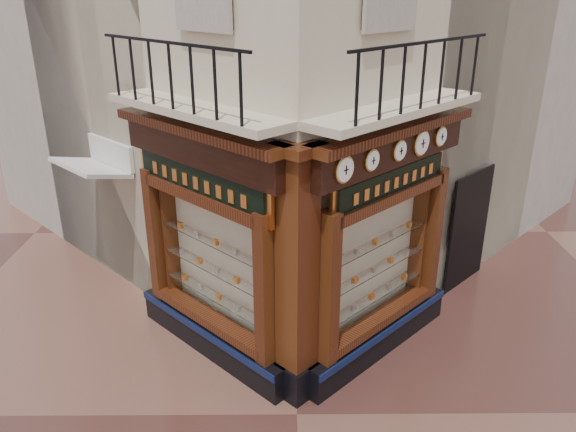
{
  "coord_description": "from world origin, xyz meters",
  "views": [
    {
      "loc": [
        -0.18,
        -6.5,
        5.88
      ],
      "look_at": [
        -0.12,
        2.0,
        2.34
      ],
      "focal_mm": 35.0,
      "sensor_mm": 36.0,
      "label": 1
    }
  ],
  "objects_px": {
    "clock_a": "(344,170)",
    "signboard_left": "(199,182)",
    "signboard_right": "(393,182)",
    "clock_b": "(372,160)",
    "clock_c": "(399,150)",
    "corner_pilaster": "(297,282)",
    "clock_d": "(421,143)",
    "awning": "(108,290)",
    "clock_e": "(440,136)"
  },
  "relations": [
    {
      "from": "clock_a",
      "to": "signboard_left",
      "type": "xyz_separation_m",
      "value": [
        -2.07,
        1.01,
        -0.52
      ]
    },
    {
      "from": "clock_a",
      "to": "signboard_right",
      "type": "xyz_separation_m",
      "value": [
        0.85,
        1.01,
        -0.52
      ]
    },
    {
      "from": "corner_pilaster",
      "to": "clock_a",
      "type": "distance_m",
      "value": 1.78
    },
    {
      "from": "clock_b",
      "to": "signboard_right",
      "type": "height_order",
      "value": "clock_b"
    },
    {
      "from": "clock_a",
      "to": "clock_b",
      "type": "distance_m",
      "value": 0.6
    },
    {
      "from": "awning",
      "to": "corner_pilaster",
      "type": "bearing_deg",
      "value": -174.21
    },
    {
      "from": "clock_b",
      "to": "awning",
      "type": "distance_m",
      "value": 6.64
    },
    {
      "from": "clock_c",
      "to": "corner_pilaster",
      "type": "bearing_deg",
      "value": 165.9
    },
    {
      "from": "clock_a",
      "to": "clock_c",
      "type": "xyz_separation_m",
      "value": [
        0.9,
        0.9,
        0.0
      ]
    },
    {
      "from": "clock_c",
      "to": "clock_a",
      "type": "bearing_deg",
      "value": 180.0
    },
    {
      "from": "clock_d",
      "to": "signboard_left",
      "type": "relative_size",
      "value": 0.18
    },
    {
      "from": "awning",
      "to": "signboard_left",
      "type": "bearing_deg",
      "value": -176.7
    },
    {
      "from": "corner_pilaster",
      "to": "clock_d",
      "type": "xyz_separation_m",
      "value": [
        1.92,
        1.31,
        1.67
      ]
    },
    {
      "from": "corner_pilaster",
      "to": "clock_e",
      "type": "xyz_separation_m",
      "value": [
        2.31,
        1.71,
        1.67
      ]
    },
    {
      "from": "clock_d",
      "to": "clock_e",
      "type": "bearing_deg",
      "value": -0.0
    },
    {
      "from": "clock_a",
      "to": "clock_c",
      "type": "height_order",
      "value": "clock_a"
    },
    {
      "from": "signboard_right",
      "to": "clock_e",
      "type": "bearing_deg",
      "value": -5.76
    },
    {
      "from": "awning",
      "to": "clock_d",
      "type": "bearing_deg",
      "value": -152.55
    },
    {
      "from": "corner_pilaster",
      "to": "clock_a",
      "type": "height_order",
      "value": "corner_pilaster"
    },
    {
      "from": "corner_pilaster",
      "to": "clock_d",
      "type": "relative_size",
      "value": 9.72
    },
    {
      "from": "clock_d",
      "to": "corner_pilaster",
      "type": "bearing_deg",
      "value": 169.41
    },
    {
      "from": "clock_a",
      "to": "signboard_left",
      "type": "bearing_deg",
      "value": 108.95
    },
    {
      "from": "signboard_right",
      "to": "corner_pilaster",
      "type": "bearing_deg",
      "value": 169.75
    },
    {
      "from": "corner_pilaster",
      "to": "signboard_right",
      "type": "xyz_separation_m",
      "value": [
        1.46,
        1.01,
        1.15
      ]
    },
    {
      "from": "corner_pilaster",
      "to": "signboard_left",
      "type": "xyz_separation_m",
      "value": [
        -1.46,
        1.01,
        1.15
      ]
    },
    {
      "from": "clock_c",
      "to": "signboard_left",
      "type": "distance_m",
      "value": 3.01
    },
    {
      "from": "corner_pilaster",
      "to": "clock_d",
      "type": "bearing_deg",
      "value": -10.59
    },
    {
      "from": "signboard_left",
      "to": "signboard_right",
      "type": "height_order",
      "value": "signboard_left"
    },
    {
      "from": "clock_b",
      "to": "clock_e",
      "type": "distance_m",
      "value": 1.82
    },
    {
      "from": "corner_pilaster",
      "to": "awning",
      "type": "distance_m",
      "value": 5.33
    },
    {
      "from": "clock_e",
      "to": "awning",
      "type": "relative_size",
      "value": 0.21
    },
    {
      "from": "corner_pilaster",
      "to": "clock_b",
      "type": "height_order",
      "value": "corner_pilaster"
    },
    {
      "from": "awning",
      "to": "signboard_left",
      "type": "xyz_separation_m",
      "value": [
        2.38,
        -2.12,
        3.1
      ]
    },
    {
      "from": "clock_b",
      "to": "clock_d",
      "type": "bearing_deg",
      "value": 0.0
    },
    {
      "from": "clock_b",
      "to": "clock_c",
      "type": "xyz_separation_m",
      "value": [
        0.47,
        0.47,
        0.0
      ]
    },
    {
      "from": "clock_b",
      "to": "clock_d",
      "type": "relative_size",
      "value": 0.78
    },
    {
      "from": "clock_d",
      "to": "signboard_left",
      "type": "height_order",
      "value": "clock_d"
    },
    {
      "from": "awning",
      "to": "clock_a",
      "type": "bearing_deg",
      "value": -170.14
    },
    {
      "from": "clock_d",
      "to": "signboard_right",
      "type": "distance_m",
      "value": 0.75
    },
    {
      "from": "corner_pilaster",
      "to": "clock_c",
      "type": "relative_size",
      "value": 12.29
    },
    {
      "from": "clock_a",
      "to": "awning",
      "type": "height_order",
      "value": "clock_a"
    },
    {
      "from": "clock_b",
      "to": "signboard_right",
      "type": "relative_size",
      "value": 0.16
    },
    {
      "from": "clock_a",
      "to": "clock_b",
      "type": "bearing_deg",
      "value": -0.0
    },
    {
      "from": "corner_pilaster",
      "to": "signboard_left",
      "type": "relative_size",
      "value": 1.75
    },
    {
      "from": "clock_e",
      "to": "signboard_right",
      "type": "xyz_separation_m",
      "value": [
        -0.85,
        -0.7,
        -0.52
      ]
    },
    {
      "from": "signboard_right",
      "to": "clock_d",
      "type": "bearing_deg",
      "value": -11.7
    },
    {
      "from": "awning",
      "to": "signboard_left",
      "type": "relative_size",
      "value": 0.68
    },
    {
      "from": "corner_pilaster",
      "to": "clock_b",
      "type": "bearing_deg",
      "value": -22.56
    },
    {
      "from": "signboard_left",
      "to": "clock_c",
      "type": "bearing_deg",
      "value": -137.2
    },
    {
      "from": "clock_c",
      "to": "awning",
      "type": "relative_size",
      "value": 0.21
    }
  ]
}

